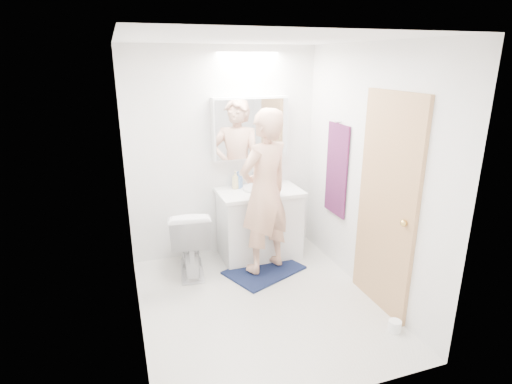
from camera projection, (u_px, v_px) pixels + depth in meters
name	position (u px, v px, depth m)	size (l,w,h in m)	color
floor	(260.00, 303.00, 3.97)	(2.50, 2.50, 0.00)	silver
ceiling	(260.00, 39.00, 3.23)	(2.50, 2.50, 0.00)	white
wall_back	(224.00, 155.00, 4.73)	(2.50, 2.50, 0.00)	white
wall_front	(329.00, 242.00, 2.48)	(2.50, 2.50, 0.00)	white
wall_left	(129.00, 198.00, 3.26)	(2.50, 2.50, 0.00)	white
wall_right	(368.00, 174.00, 3.94)	(2.50, 2.50, 0.00)	white
vanity_cabinet	(259.00, 225.00, 4.82)	(0.90, 0.55, 0.78)	silver
countertop	(259.00, 192.00, 4.70)	(0.95, 0.58, 0.04)	white
sink_basin	(259.00, 188.00, 4.71)	(0.36, 0.36, 0.03)	silver
faucet	(253.00, 178.00, 4.86)	(0.02, 0.02, 0.16)	#B5B4B8
medicine_cabinet	(250.00, 128.00, 4.66)	(0.88, 0.14, 0.70)	white
mirror_panel	(252.00, 129.00, 4.59)	(0.84, 0.01, 0.66)	silver
toilet	(190.00, 240.00, 4.46)	(0.42, 0.74, 0.76)	white
bath_rug	(264.00, 270.00, 4.57)	(0.80, 0.55, 0.02)	#151E44
person	(265.00, 192.00, 4.29)	(0.64, 0.42, 1.75)	#DBA383
door	(386.00, 205.00, 3.68)	(0.04, 0.80, 2.00)	tan
door_knob	(404.00, 223.00, 3.42)	(0.06, 0.06, 0.06)	gold
towel	(337.00, 170.00, 4.46)	(0.02, 0.42, 1.00)	#131A3C
towel_hook	(339.00, 122.00, 4.30)	(0.02, 0.02, 0.07)	silver
soap_bottle_a	(235.00, 180.00, 4.72)	(0.08, 0.08, 0.21)	#CFC386
soap_bottle_b	(238.00, 180.00, 4.76)	(0.09, 0.09, 0.19)	#5E8AC9
toothbrush_cup	(276.00, 181.00, 4.90)	(0.09, 0.09, 0.08)	#3945AB
toilet_paper_roll	(395.00, 326.00, 3.56)	(0.11, 0.11, 0.10)	white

